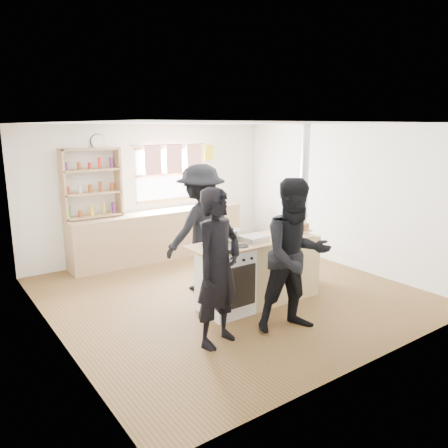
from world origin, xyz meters
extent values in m
cube|color=brown|center=(0.00, 0.00, -0.01)|extent=(5.00, 5.00, 0.01)
cube|color=tan|center=(0.00, 2.22, 0.45)|extent=(3.40, 0.55, 0.90)
cube|color=tan|center=(-1.20, 2.34, 0.94)|extent=(1.00, 0.28, 0.03)
cube|color=tan|center=(-1.20, 2.34, 1.33)|extent=(1.00, 0.28, 0.03)
cube|color=tan|center=(-1.20, 2.34, 1.74)|extent=(1.00, 0.28, 0.03)
cube|color=tan|center=(-1.20, 2.34, 2.08)|extent=(1.00, 0.28, 0.03)
cube|color=tan|center=(-1.68, 2.34, 1.50)|extent=(0.04, 0.28, 1.20)
cube|color=tan|center=(-0.72, 2.34, 1.50)|extent=(0.04, 0.28, 1.20)
cylinder|color=silver|center=(1.18, 2.22, 1.07)|extent=(0.10, 0.10, 0.34)
cube|color=white|center=(-0.45, -0.55, 0.45)|extent=(0.60, 0.60, 0.90)
cube|color=tan|center=(0.45, -0.55, 0.45)|extent=(1.20, 0.60, 0.90)
cube|color=tan|center=(0.00, -0.55, 0.92)|extent=(1.84, 0.64, 0.03)
cylinder|color=black|center=(-0.57, -0.73, 0.96)|extent=(0.47, 0.47, 0.05)
cylinder|color=#2D501B|center=(-0.57, -0.73, 0.97)|extent=(0.30, 0.30, 0.02)
cube|color=silver|center=(0.01, -0.59, 0.97)|extent=(0.38, 0.31, 0.08)
cube|color=brown|center=(0.01, -0.59, 0.99)|extent=(0.32, 0.27, 0.02)
cylinder|color=silver|center=(-0.22, -0.41, 1.01)|extent=(0.22, 0.22, 0.15)
cylinder|color=silver|center=(-0.22, -0.41, 1.09)|extent=(0.23, 0.23, 0.01)
sphere|color=black|center=(-0.22, -0.41, 1.10)|extent=(0.03, 0.03, 0.03)
cylinder|color=#B0B0B2|center=(0.56, -0.53, 1.02)|extent=(0.29, 0.29, 0.19)
cylinder|color=#B0B0B2|center=(0.56, -0.53, 1.12)|extent=(0.30, 0.30, 0.01)
sphere|color=black|center=(0.56, -0.53, 1.14)|extent=(0.03, 0.03, 0.03)
cube|color=tan|center=(0.93, -0.58, 0.94)|extent=(0.31, 0.25, 0.02)
cube|color=olive|center=(0.93, -0.58, 1.00)|extent=(0.24, 0.15, 0.10)
cube|color=black|center=(1.20, -0.32, 0.25)|extent=(0.35, 0.35, 0.50)
cylinder|color=#ADADB2|center=(1.20, -0.32, 1.50)|extent=(0.12, 0.12, 2.00)
imported|color=black|center=(-1.01, -1.20, 0.91)|extent=(0.76, 0.61, 1.82)
imported|color=black|center=(-0.05, -1.45, 0.94)|extent=(1.07, 0.94, 1.88)
imported|color=black|center=(-0.23, 0.39, 0.96)|extent=(1.35, 0.94, 1.92)
camera|label=1|loc=(-3.65, -5.04, 2.46)|focal=35.00mm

